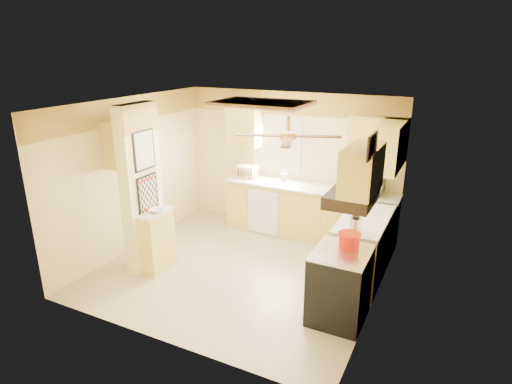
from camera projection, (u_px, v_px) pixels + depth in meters
The scene contains 34 objects.
floor at pixel (241, 269), 6.56m from camera, with size 4.00×4.00×0.00m, color tan.
ceiling at pixel (239, 104), 5.75m from camera, with size 4.00×4.00×0.00m, color white.
wall_back at pixel (290, 162), 7.77m from camera, with size 4.00×4.00×0.00m, color #F4DC94.
wall_front at pixel (156, 243), 4.54m from camera, with size 4.00×4.00×0.00m, color #F4DC94.
wall_left at pixel (133, 174), 7.00m from camera, with size 3.80×3.80×0.00m, color #F4DC94.
wall_right at pixel (382, 215), 5.32m from camera, with size 3.80×3.80×0.00m, color #F4DC94.
wallpaper_border at pixel (291, 103), 7.41m from camera, with size 4.00×0.02×0.40m, color #FFCC4B.
partition_column at pixel (142, 189), 6.26m from camera, with size 0.20×0.70×2.50m, color #F4DC94.
partition_ledge at pixel (158, 242), 6.42m from camera, with size 0.25×0.55×0.90m, color #DDBA55.
ledge_top at pixel (155, 213), 6.27m from camera, with size 0.28×0.58×0.04m, color silver.
lower_cabinets_back at pixel (309, 213), 7.56m from camera, with size 3.00×0.60×0.90m, color #DDBA55.
lower_cabinets_right at pixel (364, 249), 6.21m from camera, with size 0.60×1.40×0.90m, color #DDBA55.
countertop_back at pixel (310, 188), 7.40m from camera, with size 3.04×0.64×0.04m, color silver.
countertop_right at pixel (366, 219), 6.06m from camera, with size 0.64×1.44×0.04m, color silver.
dishwasher_panel at pixel (263, 213), 7.62m from camera, with size 0.58×0.02×0.80m, color white.
window at pixel (277, 144), 7.77m from camera, with size 0.92×0.02×1.02m.
upper_cab_back_left at pixel (244, 127), 7.78m from camera, with size 0.60×0.35×0.70m, color #DDBA55.
upper_cab_back_right at pixel (378, 139), 6.78m from camera, with size 0.90×0.35×0.70m, color #DDBA55.
upper_cab_right at pixel (390, 146), 6.26m from camera, with size 0.35×1.00×0.70m, color #DDBA55.
upper_cab_left_wall at pixel (127, 142), 6.52m from camera, with size 0.35×0.75×0.70m, color #DDBA55.
upper_cab_over_stove at pixel (362, 170), 4.70m from camera, with size 0.35×0.76×0.52m, color #DDBA55.
stove at pixel (340, 285), 5.24m from camera, with size 0.68×0.77×0.92m.
range_hood at pixel (352, 197), 4.84m from camera, with size 0.50×0.76×0.14m, color black.
poster_menu at pixel (144, 150), 6.02m from camera, with size 0.02×0.42×0.57m.
poster_nashville at pixel (148, 194), 6.23m from camera, with size 0.02×0.42×0.57m.
ceiling_light_panel at pixel (262, 104), 6.15m from camera, with size 1.35×0.95×0.06m.
ceiling_fan at pixel (288, 135), 4.81m from camera, with size 1.15×1.15×0.26m.
vent_grate at pixel (372, 146), 4.22m from camera, with size 0.02×0.40×0.25m, color black.
microwave at pixel (365, 184), 6.99m from camera, with size 0.59×0.40×0.32m, color white.
bowl at pixel (157, 210), 6.24m from camera, with size 0.22×0.22×0.05m, color white.
dutch_oven at pixel (349, 240), 5.18m from camera, with size 0.28×0.28×0.18m.
kettle at pixel (355, 225), 5.54m from camera, with size 0.15×0.15×0.23m.
dish_rack at pixel (247, 173), 7.91m from camera, with size 0.40×0.31×0.21m.
utensil_crock at pixel (284, 177), 7.68m from camera, with size 0.11×0.11×0.22m.
Camera 1 is at (2.79, -5.12, 3.23)m, focal length 30.00 mm.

